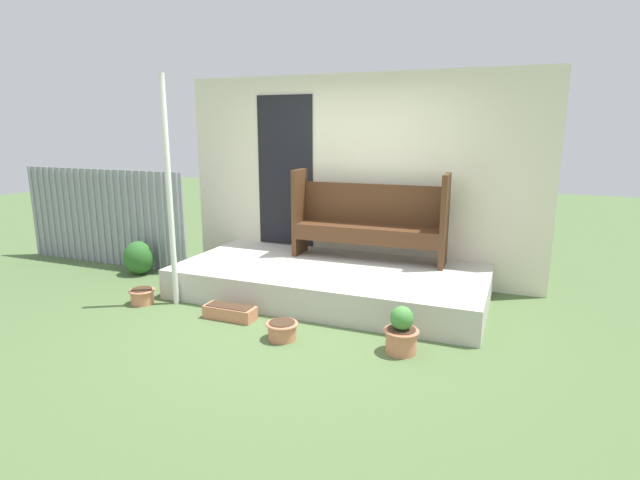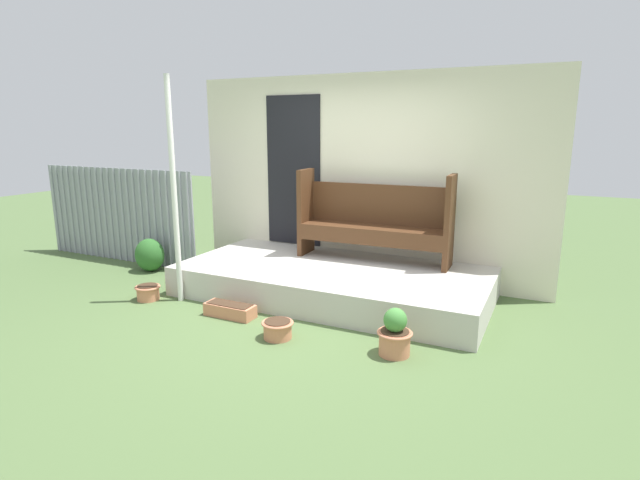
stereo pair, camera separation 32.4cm
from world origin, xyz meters
name	(u,v)px [view 1 (the left image)]	position (x,y,z in m)	size (l,w,h in m)	color
ground_plane	(294,320)	(0.00, 0.00, 0.00)	(24.00, 24.00, 0.00)	#516B3D
porch_slab	(330,281)	(0.07, 0.86, 0.17)	(3.56, 1.71, 0.35)	beige
house_wall	(352,178)	(0.03, 1.74, 1.30)	(4.76, 0.08, 2.60)	beige
fence_corrugated	(103,217)	(-3.46, 0.96, 0.68)	(2.81, 0.05, 1.37)	gray
support_post	(169,194)	(-1.44, -0.05, 1.24)	(0.06, 0.06, 2.49)	white
bench	(369,217)	(0.38, 1.39, 0.88)	(1.88, 0.45, 1.08)	#4C2D19
flower_pot_left	(142,295)	(-1.79, -0.20, 0.10)	(0.29, 0.29, 0.17)	tan
flower_pot_middle	(282,329)	(0.10, -0.48, 0.10)	(0.31, 0.31, 0.17)	tan
flower_pot_right	(401,333)	(1.20, -0.34, 0.19)	(0.31, 0.31, 0.43)	tan
planter_box_rect	(230,312)	(-0.63, -0.22, 0.07)	(0.55, 0.20, 0.14)	tan
shrub_by_fence	(139,258)	(-2.63, 0.70, 0.23)	(0.41, 0.37, 0.45)	#2D6628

